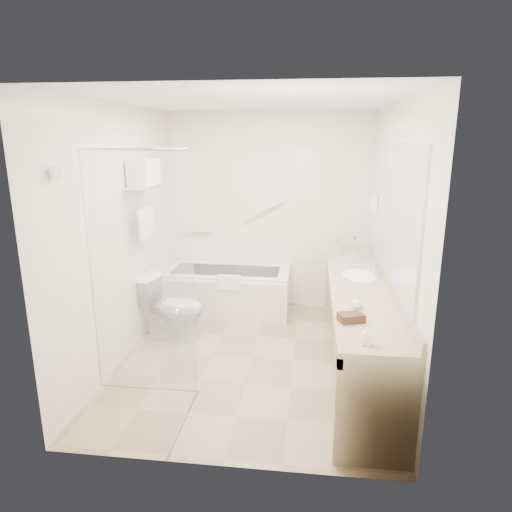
# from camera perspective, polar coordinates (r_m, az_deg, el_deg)

# --- Properties ---
(floor) EXTENTS (3.20, 3.20, 0.00)m
(floor) POSITION_cam_1_polar(r_m,az_deg,el_deg) (4.79, -0.45, -12.57)
(floor) COLOR tan
(floor) RESTS_ON ground
(ceiling) EXTENTS (2.60, 3.20, 0.10)m
(ceiling) POSITION_cam_1_polar(r_m,az_deg,el_deg) (4.26, -0.52, 18.79)
(ceiling) COLOR silver
(ceiling) RESTS_ON wall_back
(wall_back) EXTENTS (2.60, 0.10, 2.50)m
(wall_back) POSITION_cam_1_polar(r_m,az_deg,el_deg) (5.92, 1.54, 5.55)
(wall_back) COLOR white
(wall_back) RESTS_ON ground
(wall_front) EXTENTS (2.60, 0.10, 2.50)m
(wall_front) POSITION_cam_1_polar(r_m,az_deg,el_deg) (2.84, -4.68, -4.88)
(wall_front) COLOR white
(wall_front) RESTS_ON ground
(wall_left) EXTENTS (0.10, 3.20, 2.50)m
(wall_left) POSITION_cam_1_polar(r_m,az_deg,el_deg) (4.71, -16.39, 2.51)
(wall_left) COLOR white
(wall_left) RESTS_ON ground
(wall_right) EXTENTS (0.10, 3.20, 2.50)m
(wall_right) POSITION_cam_1_polar(r_m,az_deg,el_deg) (4.39, 16.61, 1.63)
(wall_right) COLOR white
(wall_right) RESTS_ON ground
(bathtub) EXTENTS (1.60, 0.73, 0.59)m
(bathtub) POSITION_cam_1_polar(r_m,az_deg,el_deg) (5.88, -3.73, -4.34)
(bathtub) COLOR white
(bathtub) RESTS_ON floor
(grab_bar_short) EXTENTS (0.40, 0.03, 0.03)m
(grab_bar_short) POSITION_cam_1_polar(r_m,az_deg,el_deg) (6.10, -7.45, 2.84)
(grab_bar_short) COLOR silver
(grab_bar_short) RESTS_ON wall_back
(grab_bar_long) EXTENTS (0.53, 0.03, 0.33)m
(grab_bar_long) POSITION_cam_1_polar(r_m,az_deg,el_deg) (5.89, 1.01, 5.50)
(grab_bar_long) COLOR silver
(grab_bar_long) RESTS_ON wall_back
(shower_enclosure) EXTENTS (0.96, 0.91, 2.11)m
(shower_enclosure) POSITION_cam_1_polar(r_m,az_deg,el_deg) (3.68, -12.18, -3.56)
(shower_enclosure) COLOR silver
(shower_enclosure) RESTS_ON floor
(towel_shelf) EXTENTS (0.24, 0.55, 0.81)m
(towel_shelf) POSITION_cam_1_polar(r_m,az_deg,el_deg) (4.90, -13.80, 9.12)
(towel_shelf) COLOR silver
(towel_shelf) RESTS_ON wall_left
(vanity_counter) EXTENTS (0.55, 2.70, 0.95)m
(vanity_counter) POSITION_cam_1_polar(r_m,az_deg,el_deg) (4.38, 12.76, -6.47)
(vanity_counter) COLOR tan
(vanity_counter) RESTS_ON floor
(sink) EXTENTS (0.40, 0.52, 0.14)m
(sink) POSITION_cam_1_polar(r_m,az_deg,el_deg) (4.71, 12.80, -2.67)
(sink) COLOR white
(sink) RESTS_ON vanity_counter
(faucet) EXTENTS (0.03, 0.03, 0.14)m
(faucet) POSITION_cam_1_polar(r_m,az_deg,el_deg) (4.69, 14.63, -1.44)
(faucet) COLOR silver
(faucet) RESTS_ON vanity_counter
(mirror) EXTENTS (0.02, 2.00, 1.20)m
(mirror) POSITION_cam_1_polar(r_m,az_deg,el_deg) (4.19, 17.10, 5.17)
(mirror) COLOR #B3B9C0
(mirror) RESTS_ON wall_right
(hairdryer_unit) EXTENTS (0.08, 0.10, 0.18)m
(hairdryer_unit) POSITION_cam_1_polar(r_m,az_deg,el_deg) (5.37, 14.46, 6.28)
(hairdryer_unit) COLOR white
(hairdryer_unit) RESTS_ON wall_right
(toilet) EXTENTS (0.77, 0.50, 0.70)m
(toilet) POSITION_cam_1_polar(r_m,az_deg,el_deg) (5.20, -10.38, -6.33)
(toilet) COLOR white
(toilet) RESTS_ON floor
(amenity_basket) EXTENTS (0.22, 0.18, 0.06)m
(amenity_basket) POSITION_cam_1_polar(r_m,az_deg,el_deg) (3.53, 11.79, -7.53)
(amenity_basket) COLOR #492F1A
(amenity_basket) RESTS_ON vanity_counter
(soap_bottle_a) EXTENTS (0.08, 0.13, 0.06)m
(soap_bottle_a) POSITION_cam_1_polar(r_m,az_deg,el_deg) (3.19, 13.67, -10.23)
(soap_bottle_a) COLOR white
(soap_bottle_a) RESTS_ON vanity_counter
(soap_bottle_b) EXTENTS (0.10, 0.12, 0.09)m
(soap_bottle_b) POSITION_cam_1_polar(r_m,az_deg,el_deg) (3.80, 12.51, -5.74)
(soap_bottle_b) COLOR white
(soap_bottle_b) RESTS_ON vanity_counter
(water_bottle_left) EXTENTS (0.06, 0.06, 0.20)m
(water_bottle_left) POSITION_cam_1_polar(r_m,az_deg,el_deg) (5.38, 10.20, 1.01)
(water_bottle_left) COLOR silver
(water_bottle_left) RESTS_ON vanity_counter
(water_bottle_mid) EXTENTS (0.05, 0.05, 0.17)m
(water_bottle_mid) POSITION_cam_1_polar(r_m,az_deg,el_deg) (5.15, 12.15, 0.15)
(water_bottle_mid) COLOR silver
(water_bottle_mid) RESTS_ON vanity_counter
(water_bottle_right) EXTENTS (0.07, 0.07, 0.22)m
(water_bottle_right) POSITION_cam_1_polar(r_m,az_deg,el_deg) (5.43, 12.12, 1.15)
(water_bottle_right) COLOR silver
(water_bottle_right) RESTS_ON vanity_counter
(drinking_glass_near) EXTENTS (0.07, 0.07, 0.08)m
(drinking_glass_near) POSITION_cam_1_polar(r_m,az_deg,el_deg) (5.36, 9.63, 0.40)
(drinking_glass_near) COLOR silver
(drinking_glass_near) RESTS_ON vanity_counter
(drinking_glass_far) EXTENTS (0.08, 0.08, 0.10)m
(drinking_glass_far) POSITION_cam_1_polar(r_m,az_deg,el_deg) (4.94, 11.85, -0.82)
(drinking_glass_far) COLOR silver
(drinking_glass_far) RESTS_ON vanity_counter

